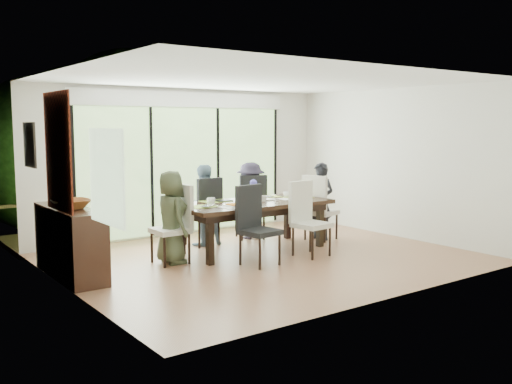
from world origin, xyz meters
TOP-DOWN VIEW (x-y plane):
  - floor at (0.00, 0.00)m, footprint 6.00×5.00m
  - ceiling at (0.00, 0.00)m, footprint 6.00×5.00m
  - wall_back at (0.00, 2.51)m, footprint 6.00×0.02m
  - wall_front at (0.00, -2.51)m, footprint 6.00×0.02m
  - wall_left at (-3.01, 0.00)m, footprint 0.02×5.00m
  - wall_right at (3.01, 0.00)m, footprint 0.02×5.00m
  - glass_doors at (0.00, 2.47)m, footprint 4.20×0.02m
  - blinds_header at (0.00, 2.46)m, footprint 4.40×0.06m
  - mullion_a at (-2.10, 2.46)m, footprint 0.05×0.04m
  - mullion_b at (-0.70, 2.46)m, footprint 0.05×0.04m
  - mullion_c at (0.70, 2.46)m, footprint 0.05×0.04m
  - mullion_d at (2.10, 2.46)m, footprint 0.05×0.04m
  - side_window at (-2.97, -1.20)m, footprint 0.02×0.90m
  - deck at (0.00, 3.40)m, footprint 6.00×1.80m
  - rail_top at (0.00, 4.20)m, footprint 6.00×0.08m
  - foliage_left at (-1.80, 5.20)m, footprint 3.20×3.20m
  - foliage_mid at (0.40, 5.80)m, footprint 4.00×4.00m
  - foliage_right at (2.20, 5.00)m, footprint 2.80×2.80m
  - foliage_far at (-0.60, 6.50)m, footprint 3.60×3.60m
  - table_top at (0.17, 0.57)m, footprint 2.56×1.17m
  - table_apron at (0.17, 0.57)m, footprint 2.34×0.96m
  - table_leg_fl at (-0.91, 0.14)m, footprint 0.10×0.10m
  - table_leg_fr at (1.25, 0.14)m, footprint 0.10×0.10m
  - table_leg_bl at (-0.91, 1.00)m, footprint 0.10×0.10m
  - table_leg_br at (1.25, 1.00)m, footprint 0.10×0.10m
  - chair_left_end at (-1.33, 0.57)m, footprint 0.49×0.49m
  - chair_right_end at (1.67, 0.57)m, footprint 0.60×0.60m
  - chair_far_left at (-0.28, 1.42)m, footprint 0.52×0.52m
  - chair_far_right at (0.72, 1.42)m, footprint 0.63×0.63m
  - chair_near_left at (-0.33, -0.30)m, footprint 0.56×0.56m
  - chair_near_right at (0.67, -0.30)m, footprint 0.54×0.54m
  - person_left_end at (-1.31, 0.57)m, footprint 0.43×0.66m
  - person_right_end at (1.65, 0.57)m, footprint 0.55×0.72m
  - person_far_left at (-0.28, 1.40)m, footprint 0.67×0.45m
  - person_far_right at (0.72, 1.40)m, footprint 0.65×0.41m
  - placemat_left at (-0.78, 0.57)m, footprint 0.47×0.34m
  - placemat_right at (1.12, 0.57)m, footprint 0.47×0.34m
  - placemat_far_l at (-0.28, 0.97)m, footprint 0.47×0.34m
  - placemat_far_r at (0.72, 0.97)m, footprint 0.47×0.34m
  - placemat_paper at (-0.38, 0.27)m, footprint 0.47×0.34m
  - tablet_far_l at (-0.18, 0.92)m, footprint 0.28×0.19m
  - tablet_far_r at (0.67, 0.92)m, footprint 0.26×0.18m
  - papers at (0.87, 0.52)m, footprint 0.32×0.23m
  - platter_base at (-0.38, 0.27)m, footprint 0.28×0.28m
  - platter_snacks at (-0.38, 0.27)m, footprint 0.21×0.21m
  - vase at (0.22, 0.62)m, footprint 0.09×0.09m
  - hyacinth_stems at (0.22, 0.62)m, footprint 0.04×0.04m
  - hyacinth_blooms at (0.22, 0.62)m, footprint 0.12×0.12m
  - laptop at (-0.68, 0.47)m, footprint 0.42×0.39m
  - cup_a at (-0.53, 0.72)m, footprint 0.19×0.19m
  - cup_b at (0.32, 0.47)m, footprint 0.15×0.15m
  - cup_c at (0.97, 0.67)m, footprint 0.16×0.16m
  - book at (0.42, 0.62)m, footprint 0.19×0.25m
  - sideboard at (-2.76, 0.71)m, footprint 0.47×1.67m
  - bowl at (-2.76, 0.61)m, footprint 0.50×0.50m
  - candlestick_base at (-2.76, 1.06)m, footprint 0.10×0.10m
  - candlestick_shaft at (-2.76, 1.06)m, footprint 0.02×0.02m
  - candlestick_pan at (-2.76, 1.06)m, footprint 0.10×0.10m
  - candle at (-2.76, 1.06)m, footprint 0.04×0.04m
  - tapestry at (-2.97, 0.40)m, footprint 0.02×1.00m
  - art_frame at (-2.97, 1.70)m, footprint 0.03×0.55m
  - art_canvas at (-2.95, 1.70)m, footprint 0.01×0.45m

SIDE VIEW (x-z plane):
  - deck at x=0.00m, z-range -0.10..0.00m
  - floor at x=0.00m, z-range -0.01..0.00m
  - table_leg_fl at x=-0.91m, z-range 0.00..0.73m
  - table_leg_fr at x=1.25m, z-range 0.00..0.73m
  - table_leg_bl at x=-0.91m, z-range 0.00..0.73m
  - table_leg_br at x=1.25m, z-range 0.00..0.73m
  - sideboard at x=-2.76m, z-range 0.00..0.94m
  - rail_top at x=0.00m, z-range 0.52..0.58m
  - chair_left_end at x=-1.33m, z-range 0.00..1.17m
  - chair_right_end at x=1.67m, z-range 0.00..1.17m
  - chair_far_left at x=-0.28m, z-range 0.00..1.17m
  - chair_far_right at x=0.72m, z-range 0.00..1.17m
  - chair_near_left at x=-0.33m, z-range 0.00..1.17m
  - chair_near_right at x=0.67m, z-range 0.00..1.17m
  - table_apron at x=0.17m, z-range 0.62..0.72m
  - person_left_end at x=-1.31m, z-range 0.00..1.37m
  - person_right_end at x=1.65m, z-range 0.00..1.37m
  - person_far_left at x=-0.28m, z-range 0.00..1.37m
  - person_far_right at x=0.72m, z-range 0.00..1.37m
  - table_top at x=0.17m, z-range 0.73..0.80m
  - papers at x=0.87m, z-range 0.80..0.80m
  - placemat_left at x=-0.78m, z-range 0.80..0.81m
  - placemat_right at x=1.12m, z-range 0.80..0.81m
  - placemat_far_l at x=-0.28m, z-range 0.80..0.81m
  - placemat_far_r at x=0.72m, z-range 0.80..0.81m
  - placemat_paper at x=-0.38m, z-range 0.80..0.81m
  - book at x=0.42m, z-range 0.80..0.82m
  - tablet_far_r at x=0.67m, z-range 0.81..0.82m
  - tablet_far_l at x=-0.18m, z-range 0.81..0.82m
  - laptop at x=-0.68m, z-range 0.80..0.83m
  - platter_base at x=-0.38m, z-range 0.81..0.83m
  - platter_snacks at x=-0.38m, z-range 0.83..0.84m
  - cup_b at x=0.32m, z-range 0.80..0.90m
  - cup_a at x=-0.53m, z-range 0.80..0.90m
  - cup_c at x=0.97m, z-range 0.80..0.90m
  - vase at x=0.22m, z-range 0.80..0.93m
  - candlestick_base at x=-2.76m, z-range 0.94..0.98m
  - hyacinth_stems at x=0.22m, z-range 0.91..1.08m
  - bowl at x=-2.76m, z-range 0.94..1.06m
  - hyacinth_blooms at x=0.22m, z-range 1.04..1.16m
  - glass_doors at x=0.00m, z-range 0.05..2.35m
  - mullion_a at x=-2.10m, z-range 0.05..2.35m
  - mullion_b at x=-0.70m, z-range 0.05..2.35m
  - mullion_c at x=0.70m, z-range 0.05..2.35m
  - mullion_d at x=2.10m, z-range 0.05..2.35m
  - foliage_right at x=2.20m, z-range -0.14..2.66m
  - wall_back at x=0.00m, z-range 0.00..2.70m
  - wall_front at x=0.00m, z-range 0.00..2.70m
  - wall_left at x=-3.01m, z-range 0.00..2.70m
  - wall_right at x=3.01m, z-range 0.00..2.70m
  - foliage_left at x=-1.80m, z-range -0.16..3.04m
  - side_window at x=-2.97m, z-range 1.00..2.00m
  - candlestick_shaft at x=-2.76m, z-range 0.96..2.26m
  - foliage_far at x=-0.60m, z-range -0.18..3.42m
  - tapestry at x=-2.97m, z-range 0.95..2.45m
  - art_frame at x=-2.97m, z-range 1.42..2.08m
  - art_canvas at x=-2.95m, z-range 1.48..2.02m
  - foliage_mid at x=0.40m, z-range -0.20..3.80m
  - candlestick_pan at x=-2.76m, z-range 2.24..2.27m
  - candle at x=-2.76m, z-range 2.27..2.37m
  - blinds_header at x=0.00m, z-range 2.36..2.64m
  - ceiling at x=0.00m, z-range 2.70..2.71m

